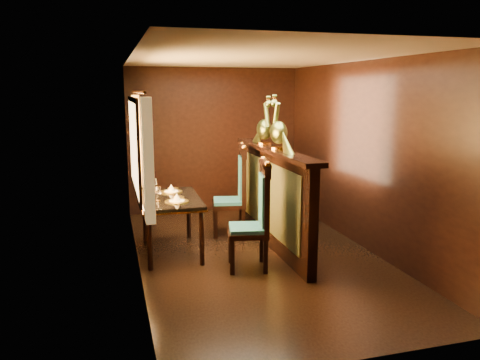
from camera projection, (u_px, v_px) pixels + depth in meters
The scene contains 8 objects.
ground at pixel (257, 256), 6.08m from camera, with size 5.00×5.00×0.00m, color black.
room_shell at pixel (251, 134), 5.77m from camera, with size 3.04×5.04×2.52m.
partition at pixel (273, 196), 6.31m from camera, with size 0.26×2.70×1.36m.
dining_table at pixel (170, 203), 6.09m from camera, with size 0.79×1.28×0.95m.
chair_left at pixel (258, 212), 5.54m from camera, with size 0.56×0.58×1.33m.
chair_right at pixel (237, 188), 6.85m from camera, with size 0.58×0.60×1.36m.
peacock_left at pixel (279, 122), 5.98m from camera, with size 0.22×0.59×0.70m, color #1B5234, non-canonical shape.
peacock_right at pixel (264, 120), 6.52m from camera, with size 0.21×0.57×0.68m, color #1B5234, non-canonical shape.
Camera 1 is at (-1.77, -5.51, 2.12)m, focal length 35.00 mm.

